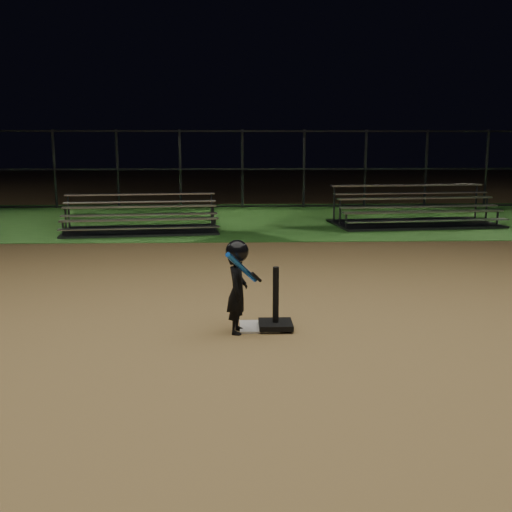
{
  "coord_description": "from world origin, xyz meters",
  "views": [
    {
      "loc": [
        -0.28,
        -6.66,
        2.1
      ],
      "look_at": [
        0.0,
        1.0,
        0.65
      ],
      "focal_mm": 42.37,
      "sensor_mm": 36.0,
      "label": 1
    }
  ],
  "objects_px": {
    "home_plate": "(259,327)",
    "batting_tee": "(276,317)",
    "child_batter": "(237,284)",
    "bleacher_right": "(415,217)",
    "bleacher_left": "(141,225)"
  },
  "relations": [
    {
      "from": "home_plate",
      "to": "bleacher_left",
      "type": "bearing_deg",
      "value": 108.11
    },
    {
      "from": "batting_tee",
      "to": "bleacher_right",
      "type": "xyz_separation_m",
      "value": [
        4.17,
        8.62,
        0.06
      ]
    },
    {
      "from": "home_plate",
      "to": "bleacher_right",
      "type": "relative_size",
      "value": 0.1
    },
    {
      "from": "home_plate",
      "to": "bleacher_left",
      "type": "height_order",
      "value": "bleacher_left"
    },
    {
      "from": "bleacher_left",
      "to": "bleacher_right",
      "type": "xyz_separation_m",
      "value": [
        6.83,
        0.96,
        0.03
      ]
    },
    {
      "from": "batting_tee",
      "to": "child_batter",
      "type": "relative_size",
      "value": 0.67
    },
    {
      "from": "child_batter",
      "to": "bleacher_right",
      "type": "distance_m",
      "value": 9.87
    },
    {
      "from": "home_plate",
      "to": "bleacher_right",
      "type": "bearing_deg",
      "value": 63.03
    },
    {
      "from": "child_batter",
      "to": "home_plate",
      "type": "bearing_deg",
      "value": -46.12
    },
    {
      "from": "child_batter",
      "to": "bleacher_left",
      "type": "height_order",
      "value": "child_batter"
    },
    {
      "from": "home_plate",
      "to": "batting_tee",
      "type": "height_order",
      "value": "batting_tee"
    },
    {
      "from": "batting_tee",
      "to": "home_plate",
      "type": "bearing_deg",
      "value": 160.69
    },
    {
      "from": "bleacher_right",
      "to": "home_plate",
      "type": "bearing_deg",
      "value": -123.05
    },
    {
      "from": "home_plate",
      "to": "batting_tee",
      "type": "relative_size",
      "value": 0.64
    },
    {
      "from": "home_plate",
      "to": "bleacher_left",
      "type": "xyz_separation_m",
      "value": [
        -2.48,
        7.59,
        0.17
      ]
    }
  ]
}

